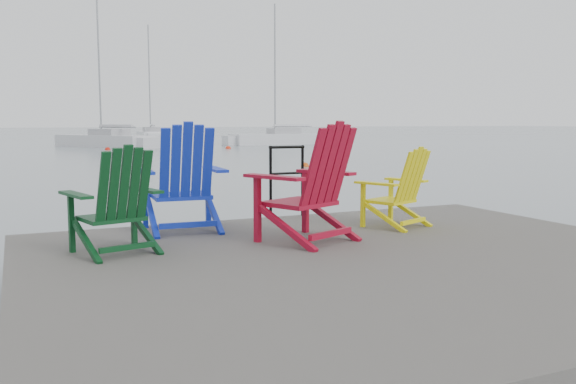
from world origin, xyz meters
name	(u,v)px	position (x,y,z in m)	size (l,w,h in m)	color
ground	(373,312)	(0.00, 0.00, 0.00)	(400.00, 400.00, 0.00)	gray
dock	(373,274)	(0.00, 0.00, 0.35)	(6.00, 5.00, 1.40)	#312F2C
handrail	(287,174)	(0.25, 2.45, 1.04)	(0.48, 0.04, 0.90)	black
chair_green	(116,201)	(-2.05, 1.07, 0.99)	(0.89, 0.84, 0.97)	#093416
chair_blue	(183,178)	(-1.21, 1.95, 1.08)	(0.96, 0.90, 1.16)	#1128B1
chair_red	(311,184)	(-0.20, 0.86, 1.09)	(1.13, 1.08, 1.16)	maroon
chair_yellow	(399,188)	(1.10, 1.22, 0.95)	(0.86, 0.83, 0.89)	yellow
sailboat_near	(106,142)	(2.94, 38.93, 0.36)	(6.12, 8.73, 11.98)	silver
sailboat_mid	(151,136)	(9.23, 54.29, 0.36)	(2.89, 8.22, 11.16)	white
sailboat_far	(280,140)	(15.87, 38.60, 0.36)	(7.91, 2.74, 10.79)	silver
buoy_a	(305,167)	(7.27, 16.42, 0.00)	(0.31, 0.31, 0.31)	#CF490C
buoy_c	(228,149)	(9.67, 32.63, 0.00)	(0.35, 0.35, 0.35)	red
buoy_d	(108,150)	(2.36, 33.94, 0.00)	(0.34, 0.34, 0.34)	red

